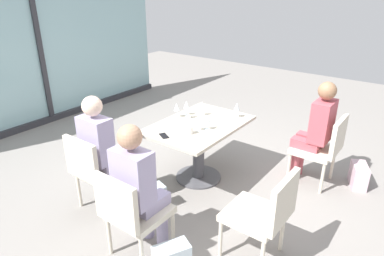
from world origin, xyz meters
The scene contains 21 objects.
ground_plane centered at (0.00, 0.00, 0.00)m, with size 12.00×12.00×0.00m, color gray.
window_wall_backdrop centered at (0.00, 3.20, 1.21)m, with size 5.00×0.10×2.70m.
dining_table_main centered at (0.00, 0.00, 0.54)m, with size 1.25×0.85×0.73m.
chair_front_right centered at (0.77, -1.23, 0.50)m, with size 0.46×0.50×0.87m.
chair_side_end centered at (-1.42, -0.32, 0.50)m, with size 0.50×0.46×0.87m.
chair_far_left centered at (-1.14, 0.48, 0.50)m, with size 0.50×0.46×0.87m.
chair_front_left centered at (-0.77, -1.23, 0.50)m, with size 0.46×0.50×0.87m.
person_front_right centered at (0.77, -1.12, 0.70)m, with size 0.34×0.39×1.26m.
person_side_end centered at (-1.31, -0.32, 0.70)m, with size 0.39×0.34×1.26m.
person_far_left centered at (-1.04, 0.48, 0.70)m, with size 0.39×0.34×1.26m.
wine_glass_0 centered at (0.05, 0.21, 0.86)m, with size 0.07×0.07×0.18m.
wine_glass_1 centered at (-0.16, -0.11, 0.86)m, with size 0.07×0.07×0.18m.
wine_glass_2 centered at (0.24, 0.13, 0.86)m, with size 0.07×0.07×0.18m.
wine_glass_3 centered at (0.14, 0.29, 0.86)m, with size 0.07×0.07×0.18m.
wine_glass_4 centered at (0.01, 0.34, 0.86)m, with size 0.07×0.07×0.18m.
wine_glass_5 centered at (0.45, -0.25, 0.86)m, with size 0.07×0.07×0.18m.
wine_glass_6 centered at (-0.08, -0.17, 0.86)m, with size 0.07×0.07×0.18m.
coffee_cup centered at (-0.29, -0.09, 0.78)m, with size 0.08×0.08×0.09m, color white.
cell_phone_on_table centered at (-0.51, 0.10, 0.73)m, with size 0.07×0.14×0.01m, color black.
handbag_0 centered at (0.99, -1.63, 0.14)m, with size 0.30×0.16×0.28m, color beige.
handbag_2 centered at (-0.84, 0.01, 0.14)m, with size 0.30×0.16×0.28m, color silver.
Camera 1 is at (-3.01, -2.14, 2.27)m, focal length 32.04 mm.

